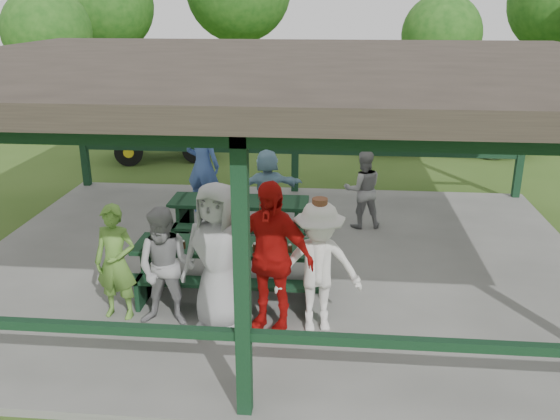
# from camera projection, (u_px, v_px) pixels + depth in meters

# --- Properties ---
(ground) EXTENTS (90.00, 90.00, 0.00)m
(ground) POSITION_uv_depth(u_px,v_px,m) (279.00, 266.00, 9.75)
(ground) COLOR #314F18
(ground) RESTS_ON ground
(concrete_slab) EXTENTS (10.00, 8.00, 0.10)m
(concrete_slab) POSITION_uv_depth(u_px,v_px,m) (279.00, 263.00, 9.73)
(concrete_slab) COLOR slate
(concrete_slab) RESTS_ON ground
(pavilion_structure) EXTENTS (10.60, 8.60, 3.24)m
(pavilion_structure) POSITION_uv_depth(u_px,v_px,m) (279.00, 69.00, 8.69)
(pavilion_structure) COLOR black
(pavilion_structure) RESTS_ON concrete_slab
(picnic_table_near) EXTENTS (2.70, 1.39, 0.75)m
(picnic_table_near) POSITION_uv_depth(u_px,v_px,m) (230.00, 262.00, 8.48)
(picnic_table_near) COLOR black
(picnic_table_near) RESTS_ON concrete_slab
(picnic_table_far) EXTENTS (2.40, 1.39, 0.75)m
(picnic_table_far) POSITION_uv_depth(u_px,v_px,m) (240.00, 215.00, 10.37)
(picnic_table_far) COLOR black
(picnic_table_far) RESTS_ON concrete_slab
(table_setting) EXTENTS (2.29, 0.45, 0.10)m
(table_setting) POSITION_uv_depth(u_px,v_px,m) (242.00, 242.00, 8.39)
(table_setting) COLOR white
(table_setting) RESTS_ON picnic_table_near
(contestant_green) EXTENTS (0.61, 0.43, 1.57)m
(contestant_green) POSITION_uv_depth(u_px,v_px,m) (116.00, 262.00, 7.75)
(contestant_green) COLOR #598932
(contestant_green) RESTS_ON concrete_slab
(contestant_grey_left) EXTENTS (0.80, 0.63, 1.60)m
(contestant_grey_left) POSITION_uv_depth(u_px,v_px,m) (166.00, 268.00, 7.54)
(contestant_grey_left) COLOR gray
(contestant_grey_left) RESTS_ON concrete_slab
(contestant_grey_mid) EXTENTS (1.06, 0.81, 1.94)m
(contestant_grey_mid) POSITION_uv_depth(u_px,v_px,m) (218.00, 257.00, 7.46)
(contestant_grey_mid) COLOR #969799
(contestant_grey_mid) RESTS_ON concrete_slab
(contestant_red) EXTENTS (1.26, 0.84, 2.00)m
(contestant_red) POSITION_uv_depth(u_px,v_px,m) (270.00, 257.00, 7.37)
(contestant_red) COLOR #AB0E0C
(contestant_red) RESTS_ON concrete_slab
(contestant_white_fedora) EXTENTS (1.19, 0.80, 1.77)m
(contestant_white_fedora) POSITION_uv_depth(u_px,v_px,m) (318.00, 267.00, 7.42)
(contestant_white_fedora) COLOR silver
(contestant_white_fedora) RESTS_ON concrete_slab
(spectator_lblue) EXTENTS (1.44, 0.75, 1.48)m
(spectator_lblue) POSITION_uv_depth(u_px,v_px,m) (267.00, 188.00, 10.98)
(spectator_lblue) COLOR #7CA7C1
(spectator_lblue) RESTS_ON concrete_slab
(spectator_blue) EXTENTS (0.80, 0.64, 1.92)m
(spectator_blue) POSITION_uv_depth(u_px,v_px,m) (203.00, 165.00, 11.63)
(spectator_blue) COLOR #3C599E
(spectator_blue) RESTS_ON concrete_slab
(spectator_grey) EXTENTS (0.80, 0.68, 1.46)m
(spectator_grey) POSITION_uv_depth(u_px,v_px,m) (363.00, 189.00, 10.93)
(spectator_grey) COLOR gray
(spectator_grey) RESTS_ON concrete_slab
(pickup_truck) EXTENTS (5.11, 2.66, 1.37)m
(pickup_truck) POSITION_uv_depth(u_px,v_px,m) (440.00, 126.00, 17.19)
(pickup_truck) COLOR silver
(pickup_truck) RESTS_ON ground
(farm_trailer) EXTENTS (3.79, 2.22, 1.31)m
(farm_trailer) POSITION_uv_depth(u_px,v_px,m) (163.00, 134.00, 16.27)
(farm_trailer) COLOR #1B4495
(farm_trailer) RESTS_ON ground
(tree_far_left) EXTENTS (3.71, 3.71, 5.80)m
(tree_far_left) POSITION_uv_depth(u_px,v_px,m) (107.00, 6.00, 23.54)
(tree_far_left) COLOR #362015
(tree_far_left) RESTS_ON ground
(tree_mid) EXTENTS (2.83, 2.83, 4.42)m
(tree_mid) POSITION_uv_depth(u_px,v_px,m) (441.00, 35.00, 21.01)
(tree_mid) COLOR #362015
(tree_mid) RESTS_ON ground
(tree_edge_left) EXTENTS (2.96, 2.96, 4.63)m
(tree_edge_left) POSITION_uv_depth(u_px,v_px,m) (47.00, 32.00, 19.92)
(tree_edge_left) COLOR #362015
(tree_edge_left) RESTS_ON ground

